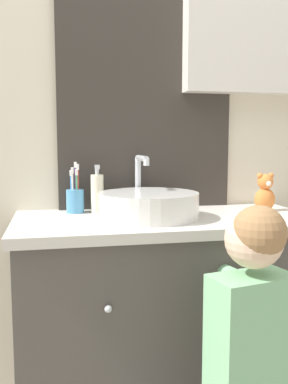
{
  "coord_description": "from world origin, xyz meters",
  "views": [
    {
      "loc": [
        -0.4,
        -1.15,
        1.1
      ],
      "look_at": [
        -0.09,
        0.29,
        0.93
      ],
      "focal_mm": 40.0,
      "sensor_mm": 36.0,
      "label": 1
    }
  ],
  "objects_px": {
    "child_figure": "(250,355)",
    "teddy_bear": "(265,193)",
    "soap_dispenser": "(97,193)",
    "sink_basin": "(149,204)",
    "toothbrush_holder": "(75,199)"
  },
  "relations": [
    {
      "from": "child_figure",
      "to": "teddy_bear",
      "type": "height_order",
      "value": "teddy_bear"
    },
    {
      "from": "soap_dispenser",
      "to": "child_figure",
      "type": "bearing_deg",
      "value": -60.93
    },
    {
      "from": "soap_dispenser",
      "to": "teddy_bear",
      "type": "relative_size",
      "value": 1.22
    },
    {
      "from": "soap_dispenser",
      "to": "toothbrush_holder",
      "type": "bearing_deg",
      "value": 165.14
    },
    {
      "from": "sink_basin",
      "to": "teddy_bear",
      "type": "relative_size",
      "value": 2.68
    },
    {
      "from": "soap_dispenser",
      "to": "teddy_bear",
      "type": "height_order",
      "value": "soap_dispenser"
    },
    {
      "from": "teddy_bear",
      "to": "child_figure",
      "type": "bearing_deg",
      "value": -119.9
    },
    {
      "from": "sink_basin",
      "to": "toothbrush_holder",
      "type": "xyz_separation_m",
      "value": [
        -0.25,
        0.17,
        0.0
      ]
    },
    {
      "from": "child_figure",
      "to": "teddy_bear",
      "type": "relative_size",
      "value": 6.2
    },
    {
      "from": "sink_basin",
      "to": "child_figure",
      "type": "xyz_separation_m",
      "value": [
        0.18,
        -0.48,
        -0.35
      ]
    },
    {
      "from": "soap_dispenser",
      "to": "teddy_bear",
      "type": "bearing_deg",
      "value": -7.3
    },
    {
      "from": "soap_dispenser",
      "to": "sink_basin",
      "type": "bearing_deg",
      "value": -40.38
    },
    {
      "from": "child_figure",
      "to": "teddy_bear",
      "type": "distance_m",
      "value": 0.72
    },
    {
      "from": "toothbrush_holder",
      "to": "teddy_bear",
      "type": "relative_size",
      "value": 1.29
    },
    {
      "from": "child_figure",
      "to": "teddy_bear",
      "type": "bearing_deg",
      "value": 60.1
    }
  ]
}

